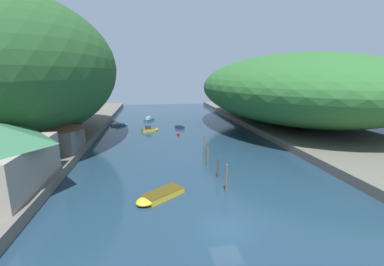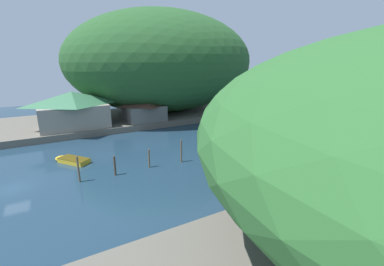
{
  "view_description": "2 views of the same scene",
  "coord_description": "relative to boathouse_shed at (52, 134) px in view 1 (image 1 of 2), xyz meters",
  "views": [
    {
      "loc": [
        -5.97,
        -18.35,
        12.59
      ],
      "look_at": [
        1.07,
        24.51,
        2.72
      ],
      "focal_mm": 24.0,
      "sensor_mm": 36.0,
      "label": 1
    },
    {
      "loc": [
        32.63,
        4.72,
        13.82
      ],
      "look_at": [
        -0.91,
        23.63,
        3.01
      ],
      "focal_mm": 24.0,
      "sensor_mm": 36.0,
      "label": 2
    }
  ],
  "objects": [
    {
      "name": "water_surface",
      "position": [
        20.98,
        7.22,
        -3.79
      ],
      "size": [
        130.0,
        130.0,
        0.0
      ],
      "primitive_type": "plane",
      "color": "#1E384C",
      "rests_on": "ground"
    },
    {
      "name": "boat_cabin_cruiser",
      "position": [
        14.77,
        30.54,
        -3.42
      ],
      "size": [
        3.38,
        4.5,
        1.22
      ],
      "rotation": [
        0.0,
        0.0,
        5.74
      ],
      "color": "teal",
      "rests_on": "water_surface"
    },
    {
      "name": "boat_moored_right",
      "position": [
        15.51,
        -16.41,
        -3.47
      ],
      "size": [
        5.55,
        4.84,
        0.66
      ],
      "rotation": [
        0.0,
        0.0,
        2.22
      ],
      "color": "gold",
      "rests_on": "water_surface"
    },
    {
      "name": "mooring_post_nearest",
      "position": [
        22.93,
        -16.05,
        -2.14
      ],
      "size": [
        0.23,
        0.23,
        3.28
      ],
      "color": "brown",
      "rests_on": "water_surface"
    },
    {
      "name": "boat_open_rowboat",
      "position": [
        14.83,
        17.22,
        -3.38
      ],
      "size": [
        4.07,
        2.65,
        1.35
      ],
      "rotation": [
        0.0,
        0.0,
        5.02
      ],
      "color": "gold",
      "rests_on": "water_surface"
    },
    {
      "name": "hillside_left",
      "position": [
        -7.94,
        8.62,
        9.79
      ],
      "size": [
        33.9,
        47.46,
        24.69
      ],
      "color": "#285628",
      "rests_on": "left_bank"
    },
    {
      "name": "mooring_post_middle",
      "position": [
        22.85,
        -7.33,
        -2.47
      ],
      "size": [
        0.24,
        0.24,
        2.63
      ],
      "color": "brown",
      "rests_on": "water_surface"
    },
    {
      "name": "boat_white_cruiser",
      "position": [
        21.7,
        19.13,
        -3.5
      ],
      "size": [
        2.39,
        3.36,
        0.58
      ],
      "rotation": [
        0.0,
        0.0,
        0.36
      ],
      "color": "navy",
      "rests_on": "water_surface"
    },
    {
      "name": "channel_buoy_near",
      "position": [
        20.72,
        11.75,
        -3.4
      ],
      "size": [
        0.68,
        0.68,
        1.01
      ],
      "color": "red",
      "rests_on": "water_surface"
    },
    {
      "name": "mooring_post_fourth",
      "position": [
        23.3,
        -2.7,
        -2.12
      ],
      "size": [
        0.23,
        0.23,
        3.34
      ],
      "color": "brown",
      "rests_on": "water_surface"
    },
    {
      "name": "mooring_post_second",
      "position": [
        23.1,
        -11.91,
        -2.48
      ],
      "size": [
        0.26,
        0.26,
        2.6
      ],
      "color": "#4C3D2D",
      "rests_on": "water_surface"
    },
    {
      "name": "person_on_quay",
      "position": [
        2.15,
        -16.19,
        -1.57
      ],
      "size": [
        0.26,
        0.4,
        1.69
      ],
      "rotation": [
        0.0,
        0.0,
        1.67
      ],
      "color": "#282D3D",
      "rests_on": "left_bank"
    },
    {
      "name": "right_bank",
      "position": [
        48.8,
        7.22,
        -3.17
      ],
      "size": [
        22.0,
        120.0,
        1.24
      ],
      "color": "#666056",
      "rests_on": "ground"
    },
    {
      "name": "boathouse_shed",
      "position": [
        0.0,
        0.0,
        0.0
      ],
      "size": [
        8.38,
        8.6,
        4.93
      ],
      "color": "slate",
      "rests_on": "left_bank"
    },
    {
      "name": "hillside_right",
      "position": [
        49.9,
        17.07,
        5.64
      ],
      "size": [
        43.48,
        60.87,
        16.37
      ],
      "color": "#2D662D",
      "rests_on": "right_bank"
    },
    {
      "name": "boat_near_quay",
      "position": [
        7.29,
        24.65,
        -3.54
      ],
      "size": [
        4.45,
        2.27,
        0.76
      ],
      "rotation": [
        0.0,
        0.0,
        4.97
      ],
      "color": "teal",
      "rests_on": "water_surface"
    },
    {
      "name": "left_bank",
      "position": [
        -6.84,
        7.22,
        -3.17
      ],
      "size": [
        22.0,
        120.0,
        1.24
      ],
      "color": "#666056",
      "rests_on": "ground"
    }
  ]
}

